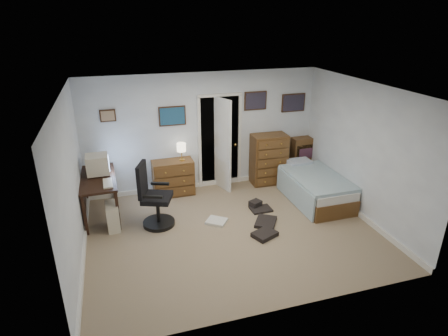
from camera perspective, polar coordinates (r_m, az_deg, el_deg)
The scene contains 15 objects.
floor at distance 6.74m, azimuth 1.21°, elevation -9.64°, with size 5.00×4.00×0.02m, color gray.
computer_desk at distance 7.34m, azimuth -19.27°, elevation -2.75°, with size 0.68×1.39×0.79m.
crt_monitor at distance 7.33m, azimuth -18.72°, elevation 0.51°, with size 0.42×0.39×0.38m.
keyboard at distance 6.93m, azimuth -17.29°, elevation -2.23°, with size 0.16×0.42×0.03m, color beige.
pc_tower at distance 6.99m, azimuth -16.56°, elevation -7.07°, with size 0.23×0.45×0.47m.
office_chair at distance 6.82m, azimuth -10.66°, elevation -5.10°, with size 0.75×0.75×1.20m.
media_stack at distance 8.17m, azimuth -19.16°, elevation -1.63°, with size 0.16×0.16×0.82m, color maroon.
low_dresser at distance 7.95m, azimuth -7.73°, elevation -1.47°, with size 0.85×0.42×0.75m, color brown.
table_lamp at distance 7.74m, azimuth -6.52°, elevation 3.06°, with size 0.19×0.19×0.37m.
doorway at distance 8.39m, azimuth -1.23°, elevation 4.62°, with size 0.96×1.12×2.05m.
tall_dresser at distance 8.41m, azimuth 6.81°, elevation 1.36°, with size 0.77×0.45×1.13m, color brown.
headboard_bookcase at distance 9.03m, azimuth 13.31°, elevation 1.98°, with size 1.07×0.31×0.95m.
bed at distance 7.92m, azimuth 13.44°, elevation -2.74°, with size 1.00×1.85×0.60m.
wall_posters at distance 7.98m, azimuth 0.85°, elevation 9.23°, with size 4.38×0.04×0.60m.
floor_clutter at distance 7.01m, azimuth 4.83°, elevation -7.92°, with size 1.40×1.38×0.14m.
Camera 1 is at (-1.77, -5.43, 3.57)m, focal length 30.00 mm.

